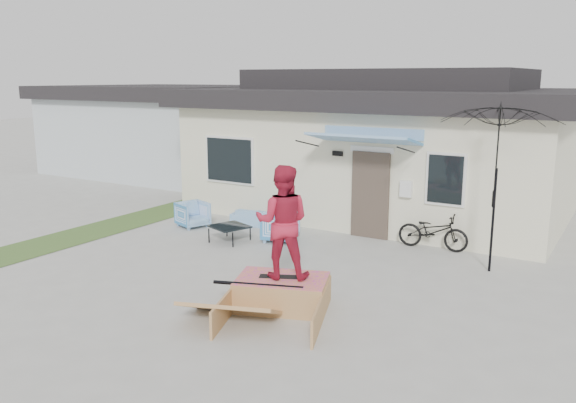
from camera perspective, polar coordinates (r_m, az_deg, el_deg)
The scene contains 13 objects.
ground at distance 11.27m, azimuth -6.13°, elevation -7.95°, with size 90.00×90.00×0.00m, color #A2A19B.
grass_strip at distance 16.10m, azimuth -16.61°, elevation -2.28°, with size 1.40×8.00×0.01m, color #3C5A28.
house at distance 17.72m, azimuth 9.67°, elevation 5.69°, with size 10.80×8.49×4.10m.
neighbor_house at distance 25.12m, azimuth -11.50°, elevation 7.06°, with size 8.60×7.60×3.50m.
loveseat at distance 15.46m, azimuth -2.80°, elevation -1.28°, with size 1.48×0.43×0.58m, color #2678BA.
armchair_left at distance 15.47m, azimuth -9.24°, elevation -1.12°, with size 0.71×0.66×0.73m, color #2678BA.
armchair_right at distance 13.96m, azimuth -0.79°, elevation -2.24°, with size 0.78×0.73×0.80m, color #2678BA.
coffee_table at distance 14.02m, azimuth -5.68°, elevation -3.12°, with size 0.78×0.78×0.39m, color black.
bicycle at distance 13.66m, azimuth 13.92°, elevation -2.44°, with size 0.56×1.59×1.02m, color black.
patio_umbrella at distance 12.16m, azimuth 19.50°, elevation 1.45°, with size 2.87×2.77×2.20m.
skate_ramp at distance 10.06m, azimuth -0.59°, elevation -8.84°, with size 1.51×2.01×0.50m, color #AA7B49, non-canonical shape.
skateboard at distance 10.01m, azimuth -0.53°, elevation -7.26°, with size 0.79×0.20×0.05m, color black.
skater at distance 9.73m, azimuth -0.54°, elevation -1.81°, with size 0.93×0.72×1.91m, color #B31E37.
Camera 1 is at (6.49, -8.38, 3.82)m, focal length 36.61 mm.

